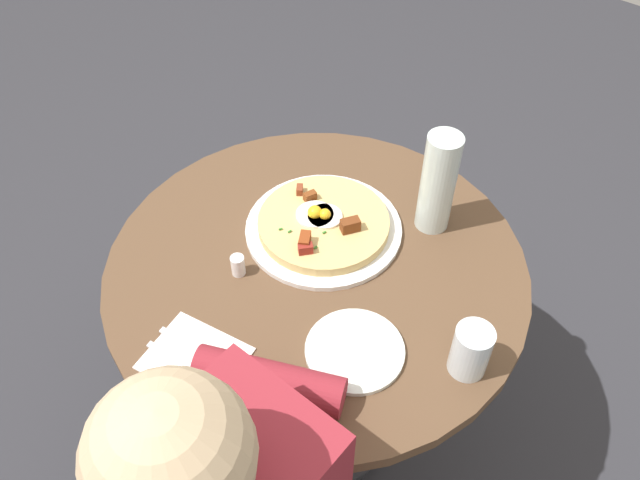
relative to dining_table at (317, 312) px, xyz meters
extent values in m
plane|color=#2D2D33|center=(0.00, 0.00, -0.54)|extent=(6.00, 6.00, 0.00)
cylinder|color=brown|center=(0.00, 0.00, 0.15)|extent=(0.86, 0.86, 0.03)
cylinder|color=#333338|center=(0.00, 0.00, -0.20)|extent=(0.10, 0.10, 0.68)
cylinder|color=#333338|center=(0.00, 0.00, -0.53)|extent=(0.39, 0.39, 0.02)
sphere|color=tan|center=(-0.53, -0.24, 0.50)|extent=(0.19, 0.19, 0.19)
cylinder|color=maroon|center=(-0.27, -0.12, 0.20)|extent=(0.17, 0.27, 0.07)
cylinder|color=white|center=(0.08, 0.05, 0.17)|extent=(0.33, 0.33, 0.01)
cylinder|color=tan|center=(0.08, 0.05, 0.19)|extent=(0.28, 0.28, 0.02)
cylinder|color=white|center=(0.08, 0.07, 0.20)|extent=(0.08, 0.08, 0.01)
sphere|color=yellow|center=(0.08, 0.07, 0.21)|extent=(0.03, 0.03, 0.03)
cylinder|color=white|center=(0.09, 0.05, 0.20)|extent=(0.07, 0.07, 0.01)
sphere|color=yellow|center=(0.09, 0.05, 0.21)|extent=(0.03, 0.03, 0.03)
cube|color=brown|center=(0.11, 0.14, 0.21)|extent=(0.03, 0.02, 0.02)
cube|color=maroon|center=(-0.01, 0.02, 0.21)|extent=(0.03, 0.03, 0.02)
cube|color=brown|center=(0.09, -0.01, 0.21)|extent=(0.04, 0.04, 0.03)
cube|color=maroon|center=(0.00, 0.03, 0.21)|extent=(0.04, 0.04, 0.03)
cube|color=brown|center=(0.11, 0.11, 0.21)|extent=(0.03, 0.02, 0.02)
cube|color=#387F2D|center=(0.00, 0.10, 0.20)|extent=(0.01, 0.01, 0.00)
cube|color=#387F2D|center=(0.01, 0.08, 0.20)|extent=(0.01, 0.00, 0.00)
cube|color=#387F2D|center=(0.05, 0.02, 0.20)|extent=(0.01, 0.01, 0.00)
cube|color=#387F2D|center=(0.12, 0.06, 0.20)|extent=(0.01, 0.01, 0.00)
cube|color=#387F2D|center=(0.01, 0.01, 0.20)|extent=(0.01, 0.00, 0.00)
cube|color=#387F2D|center=(0.08, 0.05, 0.20)|extent=(0.01, 0.00, 0.00)
cylinder|color=silver|center=(-0.12, -0.19, 0.17)|extent=(0.18, 0.18, 0.01)
cube|color=white|center=(-0.31, 0.02, 0.17)|extent=(0.17, 0.19, 0.00)
cube|color=silver|center=(-0.30, 0.02, 0.17)|extent=(0.05, 0.18, 0.00)
cube|color=silver|center=(-0.33, 0.02, 0.17)|extent=(0.05, 0.18, 0.00)
cylinder|color=silver|center=(-0.02, -0.36, 0.22)|extent=(0.07, 0.07, 0.10)
cylinder|color=silver|center=(0.25, -0.12, 0.28)|extent=(0.07, 0.07, 0.23)
cylinder|color=white|center=(-0.12, 0.10, 0.19)|extent=(0.03, 0.03, 0.05)
camera|label=1|loc=(-0.65, -0.56, 1.16)|focal=36.27mm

